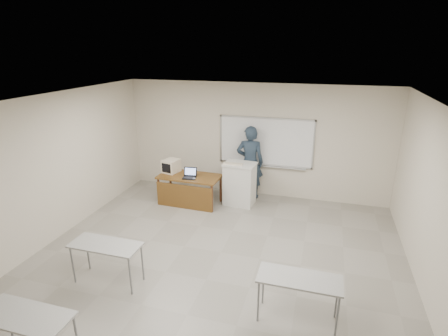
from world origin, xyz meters
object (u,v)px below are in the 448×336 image
(mouse, at_px, (194,179))
(whiteboard, at_px, (266,142))
(presenter, at_px, (250,162))
(crt_monitor, at_px, (171,166))
(instructor_desk, at_px, (188,184))
(keyboard, at_px, (233,164))
(laptop, at_px, (190,175))
(podium, at_px, (240,184))

(mouse, bearing_deg, whiteboard, 40.30)
(mouse, relative_size, presenter, 0.05)
(crt_monitor, distance_m, mouse, 0.83)
(instructor_desk, bearing_deg, keyboard, 16.97)
(instructor_desk, height_order, laptop, laptop)
(instructor_desk, height_order, crt_monitor, crt_monitor)
(crt_monitor, relative_size, keyboard, 0.86)
(instructor_desk, xyz_separation_m, podium, (1.24, 0.41, -0.01))
(crt_monitor, bearing_deg, keyboard, 16.01)
(whiteboard, relative_size, laptop, 7.63)
(whiteboard, bearing_deg, keyboard, -126.21)
(instructor_desk, xyz_separation_m, presenter, (1.38, 0.94, 0.41))
(crt_monitor, relative_size, mouse, 4.69)
(presenter, bearing_deg, mouse, 34.08)
(mouse, height_order, presenter, presenter)
(whiteboard, xyz_separation_m, mouse, (-1.54, -1.27, -0.71))
(podium, distance_m, keyboard, 0.59)
(whiteboard, distance_m, mouse, 2.12)
(instructor_desk, relative_size, mouse, 17.65)
(podium, bearing_deg, mouse, -149.61)
(whiteboard, bearing_deg, crt_monitor, -157.60)
(whiteboard, xyz_separation_m, laptop, (-1.68, -1.19, -0.67))
(whiteboard, height_order, laptop, whiteboard)
(whiteboard, relative_size, keyboard, 5.13)
(podium, distance_m, crt_monitor, 1.84)
(whiteboard, bearing_deg, mouse, -140.51)
(instructor_desk, bearing_deg, laptop, -9.16)
(whiteboard, relative_size, podium, 2.26)
(whiteboard, distance_m, keyboard, 1.16)
(whiteboard, relative_size, mouse, 27.97)
(instructor_desk, relative_size, podium, 1.43)
(mouse, bearing_deg, keyboard, 24.00)
(instructor_desk, distance_m, laptop, 0.25)
(whiteboard, relative_size, presenter, 1.27)
(keyboard, xyz_separation_m, presenter, (0.29, 0.64, -0.13))
(podium, height_order, crt_monitor, podium)
(whiteboard, bearing_deg, laptop, -144.52)
(laptop, height_order, mouse, laptop)
(mouse, bearing_deg, crt_monitor, 157.36)
(podium, height_order, presenter, presenter)
(mouse, xyz_separation_m, presenter, (1.18, 1.02, 0.21))
(instructor_desk, bearing_deg, mouse, -21.81)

